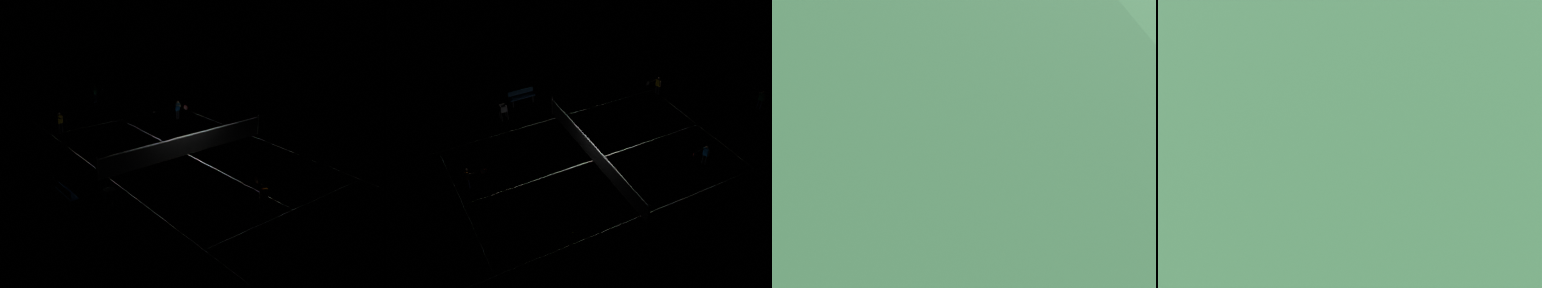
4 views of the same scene
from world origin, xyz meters
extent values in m
plane|color=#A8542D|center=(0.00, 0.00, 0.00)|extent=(600.00, 600.00, 0.00)
cube|color=white|center=(0.00, 11.90, 0.00)|extent=(8.25, 0.05, 0.01)
cube|color=white|center=(-4.10, 0.00, 0.00)|extent=(0.05, 23.85, 0.01)
cube|color=white|center=(4.10, 0.00, 0.00)|extent=(0.05, 23.85, 0.01)
cube|color=white|center=(0.00, 6.40, 0.00)|extent=(8.20, 0.05, 0.01)
cube|color=white|center=(0.00, -6.40, 0.00)|extent=(8.20, 0.05, 0.01)
cube|color=white|center=(0.00, 0.00, 0.00)|extent=(0.05, 12.80, 0.01)
cylinder|color=#2D2D2D|center=(-4.55, 0.00, 0.53)|extent=(0.08, 0.08, 1.06)
cylinder|color=#2D2D2D|center=(4.55, 0.00, 0.53)|extent=(0.08, 0.08, 1.06)
cube|color=black|center=(0.00, 0.00, 0.46)|extent=(9.10, 0.02, 0.91)
cube|color=white|center=(0.00, 0.00, 0.93)|extent=(9.10, 0.04, 0.06)
cube|color=#2D754C|center=(0.00, 15.50, 1.30)|extent=(17.20, 0.04, 2.60)
cylinder|color=#59595E|center=(-4.30, 15.50, 1.45)|extent=(0.08, 0.08, 2.90)
cylinder|color=#59595E|center=(0.00, 15.50, 1.45)|extent=(0.08, 0.08, 2.90)
cylinder|color=#59595E|center=(4.30, 15.50, 1.45)|extent=(0.08, 0.08, 2.90)
cylinder|color=#59595E|center=(8.60, 15.50, 1.45)|extent=(0.08, 0.08, 2.90)
cylinder|color=black|center=(3.51, -6.36, 0.27)|extent=(0.10, 0.10, 0.54)
cylinder|color=black|center=(3.68, -6.32, 0.27)|extent=(0.10, 0.10, 0.54)
cube|color=yellow|center=(3.60, -6.34, 0.75)|extent=(0.29, 0.21, 0.42)
sphere|color=tan|center=(3.60, -6.34, 1.07)|extent=(0.17, 0.17, 0.17)
cylinder|color=tan|center=(3.44, -6.38, 0.75)|extent=(0.06, 0.06, 0.42)
cylinder|color=tan|center=(3.71, -6.10, 0.92)|extent=(0.16, 0.42, 0.06)
cylinder|color=black|center=(3.64, -5.80, 0.92)|extent=(0.07, 0.19, 0.03)
torus|color=black|center=(3.59, -5.57, 0.92)|extent=(0.09, 0.28, 0.28)
cylinder|color=silver|center=(3.59, -5.57, 0.92)|extent=(0.06, 0.24, 0.25)
cylinder|color=#23284C|center=(1.05, 5.82, 0.26)|extent=(0.09, 0.09, 0.52)
cylinder|color=#23284C|center=(0.88, 5.85, 0.26)|extent=(0.09, 0.09, 0.52)
cube|color=orange|center=(0.96, 5.83, 0.73)|extent=(0.28, 0.19, 0.41)
sphere|color=beige|center=(0.96, 5.83, 1.04)|extent=(0.16, 0.16, 0.16)
cylinder|color=beige|center=(1.12, 5.80, 0.73)|extent=(0.06, 0.06, 0.41)
cylinder|color=beige|center=(0.77, 5.66, 0.89)|extent=(0.13, 0.41, 0.06)
cylinder|color=black|center=(0.72, 5.37, 0.89)|extent=(0.06, 0.19, 0.03)
torus|color=red|center=(0.67, 5.14, 0.89)|extent=(0.07, 0.28, 0.28)
cylinder|color=silver|center=(0.67, 5.14, 0.89)|extent=(0.05, 0.25, 0.25)
cylinder|color=black|center=(-2.75, -4.58, 0.26)|extent=(0.09, 0.09, 0.52)
cylinder|color=black|center=(-2.58, -4.54, 0.26)|extent=(0.09, 0.09, 0.52)
cube|color=blue|center=(-2.67, -4.56, 0.72)|extent=(0.28, 0.20, 0.40)
sphere|color=beige|center=(-2.67, -4.56, 1.02)|extent=(0.16, 0.16, 0.16)
cylinder|color=beige|center=(-2.82, -4.60, 0.72)|extent=(0.06, 0.06, 0.40)
cylinder|color=beige|center=(-2.56, -4.33, 0.87)|extent=(0.15, 0.40, 0.06)
cylinder|color=black|center=(-2.63, -4.05, 0.87)|extent=(0.07, 0.18, 0.03)
torus|color=red|center=(-2.69, -3.82, 0.87)|extent=(0.09, 0.28, 0.28)
cylinder|color=silver|center=(-2.69, -3.82, 0.87)|extent=(0.07, 0.24, 0.25)
sphere|color=#CCE033|center=(-3.61, 2.94, 0.03)|extent=(0.07, 0.07, 0.07)
sphere|color=#CCE033|center=(-4.77, -1.67, 0.03)|extent=(0.07, 0.07, 0.07)
sphere|color=#CCE033|center=(1.34, 8.84, 0.03)|extent=(0.07, 0.07, 0.07)
cylinder|color=#B7B7BC|center=(5.13, 2.38, 0.28)|extent=(0.02, 0.02, 0.55)
cylinder|color=#B7B7BC|center=(5.47, 2.38, 0.28)|extent=(0.02, 0.02, 0.55)
cylinder|color=#B7B7BC|center=(5.13, 2.72, 0.28)|extent=(0.02, 0.02, 0.55)
cylinder|color=#B7B7BC|center=(5.47, 2.72, 0.28)|extent=(0.02, 0.02, 0.55)
cube|color=#B7B7BC|center=(5.30, 2.55, 0.56)|extent=(0.34, 0.34, 0.02)
cube|color=#B7B7BC|center=(5.30, 2.38, 0.72)|extent=(0.34, 0.02, 0.34)
cube|color=#B7B7BC|center=(5.30, 2.72, 0.72)|extent=(0.34, 0.02, 0.34)
cube|color=#B7B7BC|center=(5.13, 2.55, 0.72)|extent=(0.02, 0.34, 0.34)
cube|color=#B7B7BC|center=(5.47, 2.55, 0.72)|extent=(0.02, 0.34, 0.34)
sphere|color=#CCE033|center=(5.32, 2.68, 0.60)|extent=(0.07, 0.07, 0.07)
sphere|color=#CCE033|center=(5.18, 2.49, 0.60)|extent=(0.07, 0.07, 0.07)
sphere|color=#CCE033|center=(5.36, 2.51, 0.60)|extent=(0.07, 0.07, 0.07)
sphere|color=#CCE033|center=(5.38, 2.62, 0.60)|extent=(0.07, 0.07, 0.07)
sphere|color=#CCE033|center=(5.32, 2.54, 0.60)|extent=(0.07, 0.07, 0.07)
sphere|color=#CCE033|center=(5.31, 2.47, 0.60)|extent=(0.07, 0.07, 0.07)
sphere|color=#CCE033|center=(5.39, 2.65, 0.66)|extent=(0.07, 0.07, 0.07)
sphere|color=#CCE033|center=(5.39, 2.57, 0.66)|extent=(0.07, 0.07, 0.07)
sphere|color=#CCE033|center=(5.38, 2.67, 0.66)|extent=(0.07, 0.07, 0.07)
sphere|color=#CCE033|center=(5.22, 2.42, 0.66)|extent=(0.07, 0.07, 0.07)
sphere|color=#CCE033|center=(5.41, 2.66, 0.66)|extent=(0.07, 0.07, 0.07)
sphere|color=#CCE033|center=(5.29, 2.56, 0.66)|extent=(0.07, 0.07, 0.07)
sphere|color=#CCE033|center=(5.38, 2.64, 0.71)|extent=(0.07, 0.07, 0.07)
sphere|color=#CCE033|center=(5.27, 2.56, 0.71)|extent=(0.07, 0.07, 0.07)
sphere|color=#CCE033|center=(5.24, 2.69, 0.71)|extent=(0.07, 0.07, 0.07)
sphere|color=#CCE033|center=(5.28, 2.48, 0.71)|extent=(0.07, 0.07, 0.07)
cube|color=#336699|center=(6.30, 1.08, 0.44)|extent=(0.36, 1.50, 0.05)
cube|color=#336699|center=(6.46, 1.08, 0.70)|extent=(0.04, 1.50, 0.28)
cube|color=#333338|center=(6.30, 0.48, 0.22)|extent=(0.32, 0.06, 0.44)
cube|color=#333338|center=(6.30, 1.68, 0.22)|extent=(0.32, 0.06, 0.44)
camera|label=1|loc=(11.41, 15.49, 8.14)|focal=42.00mm
camera|label=2|loc=(-14.35, 8.37, 13.83)|focal=42.00mm
camera|label=3|loc=(-16.36, -13.03, 14.81)|focal=42.00mm
camera|label=4|loc=(10.10, -14.82, 11.09)|focal=28.00mm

